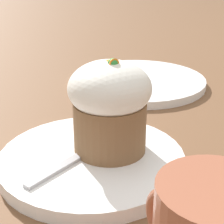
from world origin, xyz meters
name	(u,v)px	position (x,y,z in m)	size (l,w,h in m)	color
ground_plane	(92,166)	(0.00, 0.00, 0.00)	(4.00, 4.00, 0.00)	brown
dessert_plate	(92,160)	(0.00, 0.00, 0.01)	(0.21, 0.21, 0.02)	white
carrot_cake	(112,106)	(0.00, -0.02, 0.07)	(0.09, 0.09, 0.11)	brown
spoon	(89,150)	(0.01, 0.00, 0.02)	(0.07, 0.13, 0.01)	#B7B7BC
side_plate	(138,81)	(0.21, -0.20, 0.01)	(0.24, 0.24, 0.01)	white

